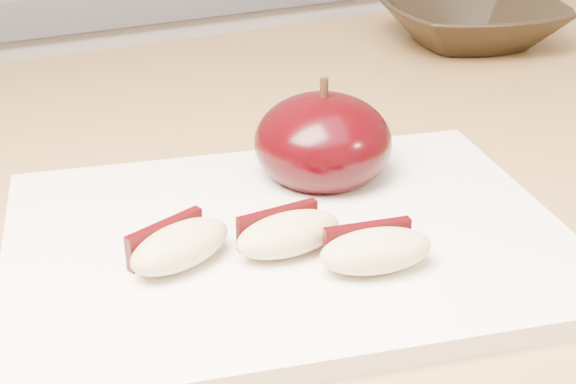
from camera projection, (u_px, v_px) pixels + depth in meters
name	position (u px, v px, depth m)	size (l,w,h in m)	color
back_cabinet	(7.00, 258.00, 1.26)	(2.40, 0.62, 0.94)	silver
cutting_board	(288.00, 241.00, 0.46)	(0.31, 0.23, 0.01)	silver
apple_half	(323.00, 142.00, 0.51)	(0.11, 0.11, 0.07)	black
apple_wedge_a	(179.00, 245.00, 0.42)	(0.07, 0.05, 0.02)	#CAB580
apple_wedge_b	(287.00, 233.00, 0.43)	(0.06, 0.03, 0.02)	#CAB580
apple_wedge_c	(375.00, 250.00, 0.41)	(0.06, 0.04, 0.02)	#CAB580
bowl	(470.00, 22.00, 0.81)	(0.18, 0.18, 0.04)	black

